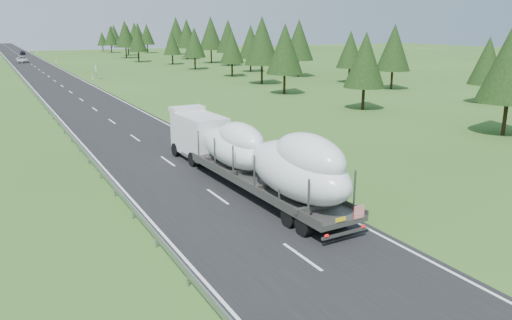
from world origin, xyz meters
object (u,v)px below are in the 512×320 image
highway_sign (96,70)px  distant_van (22,60)px  boat_truck (254,154)px  distant_car_dark (23,52)px

highway_sign → distant_van: bearing=99.3°
boat_truck → distant_car_dark: boat_truck is taller
highway_sign → boat_truck: (-4.87, -71.24, 0.61)m
boat_truck → distant_van: (-3.91, 124.77, -1.60)m
highway_sign → distant_car_dark: 95.50m
distant_van → highway_sign: bearing=-81.7°
boat_truck → distant_car_dark: (-0.80, 166.57, -1.71)m
boat_truck → distant_van: 124.84m
distant_car_dark → boat_truck: bearing=-84.5°
highway_sign → distant_car_dark: bearing=93.4°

